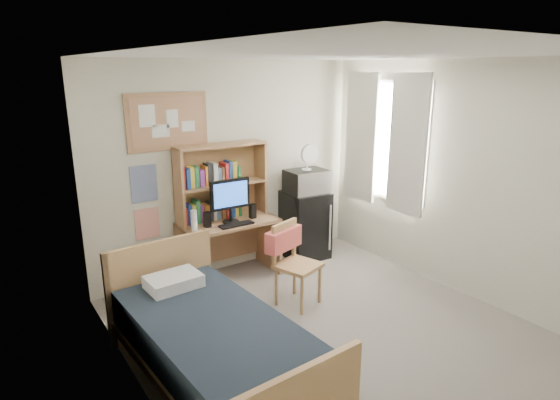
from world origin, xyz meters
TOP-DOWN VIEW (x-y plane):
  - floor at (0.00, 0.00)m, footprint 3.60×4.20m
  - ceiling at (0.00, 0.00)m, footprint 3.60×4.20m
  - wall_back at (0.00, 2.10)m, footprint 3.60×0.04m
  - wall_left at (-1.80, 0.00)m, footprint 0.04×4.20m
  - wall_right at (1.80, 0.00)m, footprint 0.04×4.20m
  - window_unit at (1.75, 1.20)m, footprint 0.10×1.40m
  - curtain_left at (1.72, 0.80)m, footprint 0.04×0.55m
  - curtain_right at (1.72, 1.60)m, footprint 0.04×0.55m
  - bulletin_board at (-0.78, 2.08)m, footprint 0.94×0.03m
  - poster_wave at (-1.10, 2.09)m, footprint 0.30×0.01m
  - poster_japan at (-1.10, 2.09)m, footprint 0.28×0.01m
  - desk at (-0.21, 1.79)m, footprint 1.18×0.60m
  - desk_chair at (0.08, 0.76)m, footprint 0.58×0.58m
  - mini_fridge at (0.96, 1.81)m, footprint 0.57×0.57m
  - bed at (-1.27, 0.06)m, footprint 1.13×2.10m
  - hutch at (-0.21, 1.94)m, footprint 1.12×0.30m
  - monitor at (-0.21, 1.73)m, footprint 0.50×0.05m
  - keyboard at (-0.22, 1.59)m, footprint 0.42×0.14m
  - speaker_left at (-0.51, 1.73)m, footprint 0.07×0.07m
  - speaker_right at (0.09, 1.72)m, footprint 0.07×0.07m
  - water_bottle at (-0.69, 1.70)m, footprint 0.07×0.07m
  - hoodie at (0.01, 0.95)m, footprint 0.50×0.29m
  - microwave at (0.96, 1.79)m, footprint 0.55×0.43m
  - desk_fan at (0.96, 1.79)m, footprint 0.26×0.26m
  - pillow at (-1.30, 0.81)m, footprint 0.49×0.36m

SIDE VIEW (x-z plane):
  - floor at x=0.00m, z-range -0.02..0.00m
  - bed at x=-1.27m, z-range 0.00..0.56m
  - desk at x=-0.21m, z-range 0.00..0.73m
  - mini_fridge at x=0.96m, z-range 0.00..0.91m
  - desk_chair at x=0.08m, z-range 0.00..0.92m
  - pillow at x=-1.30m, z-range 0.56..0.68m
  - hoodie at x=0.01m, z-range 0.59..0.83m
  - keyboard at x=-0.22m, z-range 0.73..0.75m
  - poster_japan at x=-1.10m, z-range 0.60..0.96m
  - speaker_right at x=0.09m, z-range 0.73..0.90m
  - speaker_left at x=-0.51m, z-range 0.73..0.91m
  - water_bottle at x=-0.69m, z-range 0.73..0.97m
  - monitor at x=-0.21m, z-range 0.73..1.26m
  - microwave at x=0.96m, z-range 0.91..1.21m
  - hutch at x=-0.21m, z-range 0.73..1.64m
  - poster_wave at x=-1.10m, z-range 1.04..1.46m
  - wall_back at x=0.00m, z-range 0.00..2.60m
  - wall_left at x=-1.80m, z-range 0.00..2.60m
  - wall_right at x=1.80m, z-range 0.00..2.60m
  - desk_fan at x=0.96m, z-range 1.21..1.52m
  - window_unit at x=1.75m, z-range 0.75..2.45m
  - curtain_left at x=1.72m, z-range 0.75..2.45m
  - curtain_right at x=1.72m, z-range 0.75..2.45m
  - bulletin_board at x=-0.78m, z-range 1.60..2.24m
  - ceiling at x=0.00m, z-range 2.59..2.61m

